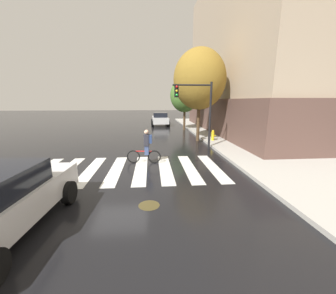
# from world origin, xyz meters

# --- Properties ---
(ground_plane) EXTENTS (120.00, 120.00, 0.00)m
(ground_plane) POSITION_xyz_m (0.00, 0.00, 0.00)
(ground_plane) COLOR black
(sidewalk) EXTENTS (6.50, 50.00, 0.15)m
(sidewalk) POSITION_xyz_m (8.75, 0.00, 0.07)
(sidewalk) COLOR #B2AFA8
(sidewalk) RESTS_ON ground
(crosswalk_stripes) EXTENTS (8.41, 4.08, 0.01)m
(crosswalk_stripes) POSITION_xyz_m (0.45, 0.00, 0.01)
(crosswalk_stripes) COLOR silver
(crosswalk_stripes) RESTS_ON ground
(manhole_cover) EXTENTS (0.64, 0.64, 0.01)m
(manhole_cover) POSITION_xyz_m (1.41, -3.39, 0.00)
(manhole_cover) COLOR #473D1E
(manhole_cover) RESTS_ON ground
(sedan_mid) EXTENTS (2.27, 4.70, 1.61)m
(sedan_mid) POSITION_xyz_m (2.66, 17.20, 0.83)
(sedan_mid) COLOR silver
(sedan_mid) RESTS_ON ground
(cyclist) EXTENTS (1.71, 0.38, 1.69)m
(cyclist) POSITION_xyz_m (1.25, 0.93, 0.84)
(cyclist) COLOR black
(cyclist) RESTS_ON ground
(traffic_light_near) EXTENTS (2.47, 0.28, 4.20)m
(traffic_light_near) POSITION_xyz_m (4.42, 3.80, 2.86)
(traffic_light_near) COLOR black
(traffic_light_near) RESTS_ON ground
(fire_hydrant) EXTENTS (0.33, 0.22, 0.78)m
(fire_hydrant) POSITION_xyz_m (6.13, 5.85, 0.53)
(fire_hydrant) COLOR gold
(fire_hydrant) RESTS_ON sidewalk
(street_tree_near) EXTENTS (3.82, 3.82, 6.80)m
(street_tree_near) POSITION_xyz_m (5.11, 6.46, 4.59)
(street_tree_near) COLOR #4C3823
(street_tree_near) RESTS_ON ground
(street_tree_mid) EXTENTS (3.00, 3.00, 5.33)m
(street_tree_mid) POSITION_xyz_m (5.03, 12.56, 3.60)
(street_tree_mid) COLOR #4C3823
(street_tree_mid) RESTS_ON ground
(corner_building) EXTENTS (19.63, 20.58, 14.96)m
(corner_building) POSITION_xyz_m (16.98, 10.79, 7.43)
(corner_building) COLOR brown
(corner_building) RESTS_ON ground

